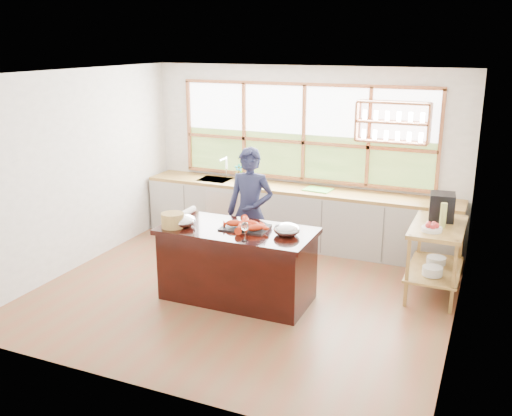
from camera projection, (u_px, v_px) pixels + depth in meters
The scene contains 18 objects.
ground_plane at pixel (244, 292), 7.21m from camera, with size 5.00×5.00×0.00m, color brown.
room_shell at pixel (262, 148), 7.16m from camera, with size 5.02×4.52×2.71m.
back_counter at pixel (295, 216), 8.80m from camera, with size 4.90×0.63×0.90m.
right_shelf_unit at pixel (436, 248), 6.99m from camera, with size 0.62×1.10×0.90m.
island at pixel (237, 264), 6.91m from camera, with size 1.85×0.90×0.90m.
cook at pixel (250, 213), 7.53m from camera, with size 0.63×0.42×1.74m, color #1C203C.
potted_plant at pixel (239, 173), 9.06m from camera, with size 0.14×0.10×0.27m, color slate.
cutting_board at pixel (318, 190), 8.53m from camera, with size 0.40×0.30×0.01m, color #59B23F.
espresso_machine at pixel (442, 207), 7.08m from camera, with size 0.30×0.32×0.34m, color black.
wine_bottle at pixel (443, 216), 6.78m from camera, with size 0.08×0.08×0.31m, color #A0AC53.
fruit_bowl at pixel (432, 228), 6.69m from camera, with size 0.24×0.24×0.11m.
slate_board at pixel (245, 227), 6.80m from camera, with size 0.55×0.40×0.02m, color black.
lobster_pile at pixel (246, 225), 6.76m from camera, with size 0.52×0.48×0.08m.
mixing_bowl_left at pixel (183, 221), 6.87m from camera, with size 0.31×0.31×0.15m, color #B9BCC0.
mixing_bowl_right at pixel (287, 230), 6.55m from camera, with size 0.31×0.31×0.15m, color #B9BCC0.
wine_glass at pixel (245, 227), 6.33m from camera, with size 0.08×0.08×0.22m.
wicker_basket at pixel (173, 220), 6.82m from camera, with size 0.27×0.27×0.17m, color #A57D44.
parchment_roll at pixel (188, 212), 7.32m from camera, with size 0.08×0.08×0.30m, color white.
Camera 1 is at (2.75, -6.02, 3.06)m, focal length 40.00 mm.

